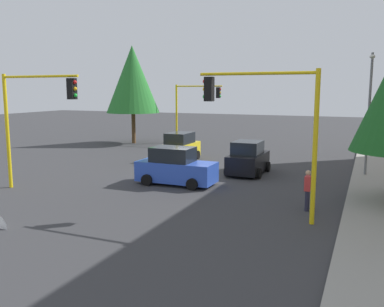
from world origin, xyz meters
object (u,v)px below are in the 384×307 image
(pedestrian_crossing, at_px, (308,189))
(car_black, at_px, (248,159))
(car_blue, at_px, (176,168))
(street_lamp_curbside, at_px, (370,101))
(traffic_signal_near_right, at_px, (34,109))
(car_yellow, at_px, (179,148))
(traffic_signal_far_right, at_px, (195,102))
(traffic_signal_near_left, at_px, (267,114))
(tree_opposite_side, at_px, (133,79))

(pedestrian_crossing, bearing_deg, car_black, -146.06)
(car_blue, bearing_deg, street_lamp_curbside, 121.29)
(traffic_signal_near_right, distance_m, car_black, 12.17)
(car_yellow, bearing_deg, car_black, 65.24)
(car_blue, xyz_separation_m, pedestrian_crossing, (2.27, 7.11, 0.01))
(traffic_signal_far_right, relative_size, car_yellow, 1.35)
(traffic_signal_near_left, distance_m, car_black, 9.23)
(car_yellow, bearing_deg, pedestrian_crossing, 47.98)
(street_lamp_curbside, xyz_separation_m, pedestrian_crossing, (7.88, -2.12, -3.44))
(traffic_signal_far_right, xyz_separation_m, car_blue, (16.00, 5.63, -2.96))
(car_blue, distance_m, pedestrian_crossing, 7.46)
(pedestrian_crossing, bearing_deg, traffic_signal_near_left, -38.49)
(street_lamp_curbside, distance_m, pedestrian_crossing, 8.86)
(traffic_signal_near_left, height_order, car_yellow, traffic_signal_near_left)
(traffic_signal_far_right, height_order, traffic_signal_near_right, traffic_signal_near_right)
(traffic_signal_near_left, distance_m, car_blue, 7.67)
(traffic_signal_near_right, distance_m, car_blue, 7.63)
(street_lamp_curbside, bearing_deg, traffic_signal_near_left, -19.98)
(tree_opposite_side, height_order, car_black, tree_opposite_side)
(traffic_signal_near_right, height_order, pedestrian_crossing, traffic_signal_near_right)
(tree_opposite_side, distance_m, car_black, 17.63)
(traffic_signal_near_left, height_order, pedestrian_crossing, traffic_signal_near_left)
(street_lamp_curbside, distance_m, car_black, 7.46)
(street_lamp_curbside, relative_size, car_blue, 1.69)
(pedestrian_crossing, bearing_deg, traffic_signal_near_right, -82.30)
(traffic_signal_near_right, xyz_separation_m, tree_opposite_side, (-18.00, -5.29, 1.84))
(car_black, bearing_deg, traffic_signal_near_right, -46.04)
(car_yellow, height_order, pedestrian_crossing, car_yellow)
(traffic_signal_near_right, relative_size, car_yellow, 1.43)
(traffic_signal_far_right, relative_size, street_lamp_curbside, 0.78)
(car_black, bearing_deg, car_yellow, -114.76)
(traffic_signal_near_right, relative_size, street_lamp_curbside, 0.82)
(car_yellow, bearing_deg, street_lamp_curbside, 84.38)
(traffic_signal_near_right, height_order, tree_opposite_side, tree_opposite_side)
(car_yellow, bearing_deg, car_blue, 23.56)
(traffic_signal_near_left, xyz_separation_m, car_yellow, (-10.81, -8.71, -3.15))
(street_lamp_curbside, bearing_deg, car_black, -77.31)
(car_yellow, bearing_deg, traffic_signal_near_left, 38.84)
(traffic_signal_far_right, height_order, tree_opposite_side, tree_opposite_side)
(tree_opposite_side, height_order, car_yellow, tree_opposite_side)
(tree_opposite_side, bearing_deg, street_lamp_curbside, 67.45)
(tree_opposite_side, distance_m, car_blue, 18.47)
(traffic_signal_near_left, relative_size, pedestrian_crossing, 3.37)
(car_blue, xyz_separation_m, car_black, (-4.16, 2.78, -0.00))
(car_blue, bearing_deg, traffic_signal_near_right, -54.83)
(traffic_signal_near_left, height_order, street_lamp_curbside, street_lamp_curbside)
(traffic_signal_near_right, relative_size, car_black, 1.59)
(car_black, xyz_separation_m, pedestrian_crossing, (6.43, 4.33, 0.01))
(tree_opposite_side, relative_size, car_blue, 2.16)
(street_lamp_curbside, bearing_deg, tree_opposite_side, -112.55)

